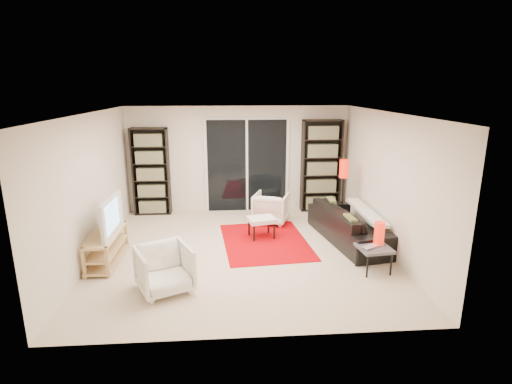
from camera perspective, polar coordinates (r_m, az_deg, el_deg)
floor at (r=7.11m, az=-1.85°, el=-8.48°), size 5.00×5.00×0.00m
wall_back at (r=9.17m, az=-2.58°, el=4.69°), size 5.00×0.02×2.40m
wall_front at (r=4.34m, az=-0.58°, el=-6.96°), size 5.00×0.02×2.40m
wall_left at (r=7.09m, az=-22.57°, el=0.53°), size 0.02×5.00×2.40m
wall_right at (r=7.26m, az=18.18°, el=1.25°), size 0.02×5.00×2.40m
ceiling at (r=6.54m, az=-2.03°, el=11.21°), size 5.00×5.00×0.02m
sliding_door at (r=9.17m, az=-1.31°, el=3.75°), size 1.92×0.08×2.16m
bookshelf_left at (r=9.20m, az=-14.77°, el=2.82°), size 0.80×0.30×1.95m
bookshelf_right at (r=9.28m, az=9.29°, el=3.70°), size 0.90×0.30×2.10m
tv_stand at (r=7.05m, az=-20.53°, el=-7.35°), size 0.40×1.27×0.50m
tv at (r=6.87m, az=-20.77°, el=-3.21°), size 0.16×1.04×0.60m
rug at (r=7.53m, az=1.31°, el=-7.05°), size 1.71×2.20×0.01m
sofa at (r=7.69m, az=13.37°, el=-4.51°), size 1.22×2.30×0.64m
armchair_back at (r=8.47m, az=2.15°, el=-2.29°), size 0.88×0.89×0.64m
armchair_front at (r=5.85m, az=-12.96°, el=-10.68°), size 0.94×0.95×0.66m
ottoman at (r=7.62m, az=0.80°, el=-4.10°), size 0.58×0.52×0.40m
side_table at (r=6.53m, az=16.54°, el=-7.91°), size 0.54×0.54×0.40m
laptop at (r=6.46m, az=16.42°, el=-7.63°), size 0.38×0.33×0.03m
table_lamp at (r=6.59m, az=17.19°, el=-5.66°), size 0.16×0.16×0.36m
floor_lamp at (r=8.36m, az=12.40°, el=2.33°), size 0.21×0.21×1.38m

